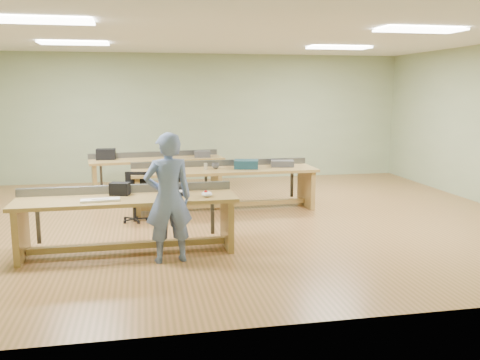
# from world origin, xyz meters

# --- Properties ---
(floor) EXTENTS (10.00, 10.00, 0.00)m
(floor) POSITION_xyz_m (0.00, 0.00, 0.00)
(floor) COLOR #976539
(floor) RESTS_ON ground
(ceiling) EXTENTS (10.00, 10.00, 0.00)m
(ceiling) POSITION_xyz_m (0.00, 0.00, 3.00)
(ceiling) COLOR silver
(ceiling) RESTS_ON wall_back
(wall_back) EXTENTS (10.00, 0.04, 3.00)m
(wall_back) POSITION_xyz_m (0.00, 4.00, 1.50)
(wall_back) COLOR #94A57D
(wall_back) RESTS_ON floor
(wall_front) EXTENTS (10.00, 0.04, 3.00)m
(wall_front) POSITION_xyz_m (0.00, -4.00, 1.50)
(wall_front) COLOR #94A57D
(wall_front) RESTS_ON floor
(fluor_panels) EXTENTS (6.20, 3.50, 0.03)m
(fluor_panels) POSITION_xyz_m (0.00, 0.00, 2.97)
(fluor_panels) COLOR white
(fluor_panels) RESTS_ON ceiling
(workbench_front) EXTENTS (2.87, 0.80, 0.86)m
(workbench_front) POSITION_xyz_m (-1.58, -1.51, 0.56)
(workbench_front) COLOR olive
(workbench_front) RESTS_ON floor
(workbench_mid) EXTENTS (3.32, 0.96, 0.86)m
(workbench_mid) POSITION_xyz_m (0.07, 0.71, 0.57)
(workbench_mid) COLOR olive
(workbench_mid) RESTS_ON floor
(workbench_back) EXTENTS (2.81, 1.08, 0.86)m
(workbench_back) POSITION_xyz_m (-1.08, 2.37, 0.55)
(workbench_back) COLOR olive
(workbench_back) RESTS_ON floor
(person) EXTENTS (0.65, 0.48, 1.64)m
(person) POSITION_xyz_m (-1.06, -2.00, 0.82)
(person) COLOR slate
(person) RESTS_ON floor
(laptop_base) EXTENTS (0.38, 0.32, 0.04)m
(laptop_base) POSITION_xyz_m (-0.96, -1.45, 0.77)
(laptop_base) COLOR black
(laptop_base) RESTS_ON workbench_front
(laptop_screen) EXTENTS (0.35, 0.05, 0.28)m
(laptop_screen) POSITION_xyz_m (-0.98, -1.31, 1.03)
(laptop_screen) COLOR black
(laptop_screen) RESTS_ON laptop_base
(keyboard) EXTENTS (0.50, 0.20, 0.03)m
(keyboard) POSITION_xyz_m (-1.91, -1.70, 0.76)
(keyboard) COLOR beige
(keyboard) RESTS_ON workbench_front
(trackball_mouse) EXTENTS (0.17, 0.20, 0.07)m
(trackball_mouse) POSITION_xyz_m (-0.54, -1.68, 0.79)
(trackball_mouse) COLOR white
(trackball_mouse) RESTS_ON workbench_front
(camera_bag) EXTENTS (0.28, 0.22, 0.17)m
(camera_bag) POSITION_xyz_m (-1.68, -1.35, 0.83)
(camera_bag) COLOR black
(camera_bag) RESTS_ON workbench_front
(task_chair) EXTENTS (0.52, 0.52, 0.80)m
(task_chair) POSITION_xyz_m (-1.51, 0.17, 0.29)
(task_chair) COLOR black
(task_chair) RESTS_ON floor
(parts_bin_teal) EXTENTS (0.49, 0.41, 0.15)m
(parts_bin_teal) POSITION_xyz_m (0.47, 0.67, 0.83)
(parts_bin_teal) COLOR #143442
(parts_bin_teal) RESTS_ON workbench_mid
(parts_bin_grey) EXTENTS (0.45, 0.34, 0.11)m
(parts_bin_grey) POSITION_xyz_m (1.17, 0.76, 0.81)
(parts_bin_grey) COLOR #39393B
(parts_bin_grey) RESTS_ON workbench_mid
(mug) EXTENTS (0.14, 0.14, 0.10)m
(mug) POSITION_xyz_m (-0.08, 0.72, 0.80)
(mug) COLOR #39393B
(mug) RESTS_ON workbench_mid
(drinks_can) EXTENTS (0.06, 0.06, 0.11)m
(drinks_can) POSITION_xyz_m (-0.27, 0.67, 0.81)
(drinks_can) COLOR silver
(drinks_can) RESTS_ON workbench_mid
(storage_box_back) EXTENTS (0.38, 0.27, 0.22)m
(storage_box_back) POSITION_xyz_m (-2.10, 2.39, 0.86)
(storage_box_back) COLOR black
(storage_box_back) RESTS_ON workbench_back
(tray_back) EXTENTS (0.34, 0.26, 0.13)m
(tray_back) POSITION_xyz_m (-0.12, 2.39, 0.82)
(tray_back) COLOR #39393B
(tray_back) RESTS_ON workbench_back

